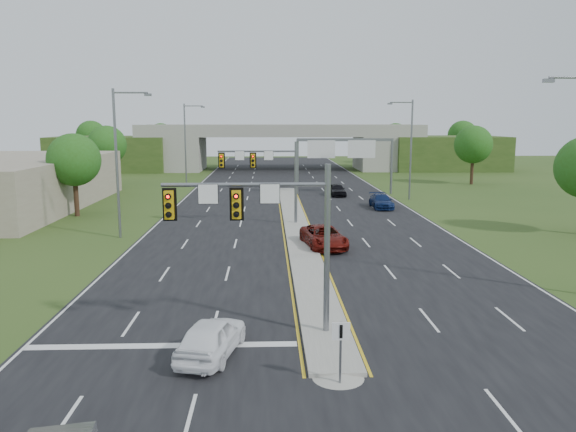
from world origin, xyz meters
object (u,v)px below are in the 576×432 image
(car_far_c, at_px, (337,190))
(car_far_b, at_px, (381,201))
(car_far_a, at_px, (324,237))
(signal_mast_far, at_px, (269,169))
(sign_gantry, at_px, (344,150))
(keep_right_sign, at_px, (341,342))
(signal_mast_near, at_px, (270,222))
(overpass, at_px, (281,150))
(car_white, at_px, (211,337))

(car_far_c, bearing_deg, car_far_b, -74.70)
(car_far_a, bearing_deg, car_far_c, 72.26)
(signal_mast_far, height_order, sign_gantry, signal_mast_far)
(car_far_a, distance_m, car_far_c, 27.59)
(keep_right_sign, bearing_deg, signal_mast_near, 116.94)
(sign_gantry, relative_size, overpass, 0.14)
(keep_right_sign, bearing_deg, signal_mast_far, 94.39)
(sign_gantry, xyz_separation_m, car_far_b, (2.38, -11.21, -4.52))
(car_far_b, relative_size, car_far_c, 1.13)
(signal_mast_near, height_order, overpass, overpass)
(car_far_c, bearing_deg, signal_mast_far, -117.27)
(signal_mast_near, relative_size, keep_right_sign, 3.18)
(sign_gantry, bearing_deg, signal_mast_far, -114.11)
(signal_mast_near, height_order, car_far_a, signal_mast_near)
(car_far_c, bearing_deg, overpass, 95.16)
(sign_gantry, height_order, car_far_c, sign_gantry)
(signal_mast_near, distance_m, sign_gantry, 45.88)
(keep_right_sign, relative_size, car_far_a, 0.41)
(keep_right_sign, distance_m, car_far_c, 48.20)
(signal_mast_near, xyz_separation_m, sign_gantry, (8.95, 44.99, 0.51))
(overpass, xyz_separation_m, car_white, (-4.48, -82.00, -2.80))
(keep_right_sign, height_order, car_far_a, keep_right_sign)
(car_far_a, distance_m, car_far_b, 19.20)
(overpass, bearing_deg, keep_right_sign, -90.00)
(signal_mast_near, height_order, sign_gantry, signal_mast_near)
(sign_gantry, height_order, car_white, sign_gantry)
(car_white, xyz_separation_m, car_far_b, (13.54, 35.71, -0.04))
(overpass, height_order, car_far_b, overpass)
(car_far_a, relative_size, car_far_c, 1.28)
(sign_gantry, distance_m, overpass, 35.75)
(overpass, relative_size, car_far_b, 16.70)
(overpass, bearing_deg, car_far_a, -88.66)
(overpass, relative_size, car_far_a, 14.77)
(sign_gantry, xyz_separation_m, overpass, (-6.68, 35.08, -1.69))
(sign_gantry, bearing_deg, keep_right_sign, -97.70)
(signal_mast_far, relative_size, car_far_b, 1.46)
(overpass, bearing_deg, car_far_b, -78.92)
(keep_right_sign, relative_size, sign_gantry, 0.19)
(sign_gantry, xyz_separation_m, car_white, (-11.16, -46.92, -4.49))
(sign_gantry, bearing_deg, overpass, 100.79)
(overpass, xyz_separation_m, car_far_b, (9.06, -46.29, -2.84))
(sign_gantry, distance_m, car_far_a, 29.66)
(signal_mast_far, xyz_separation_m, car_far_a, (3.76, -8.86, -3.95))
(overpass, height_order, car_far_a, overpass)
(signal_mast_near, distance_m, signal_mast_far, 25.00)
(keep_right_sign, distance_m, sign_gantry, 50.04)
(keep_right_sign, relative_size, car_white, 0.51)
(car_far_c, bearing_deg, signal_mast_near, -104.20)
(signal_mast_near, relative_size, car_white, 1.63)
(sign_gantry, relative_size, car_far_b, 2.42)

